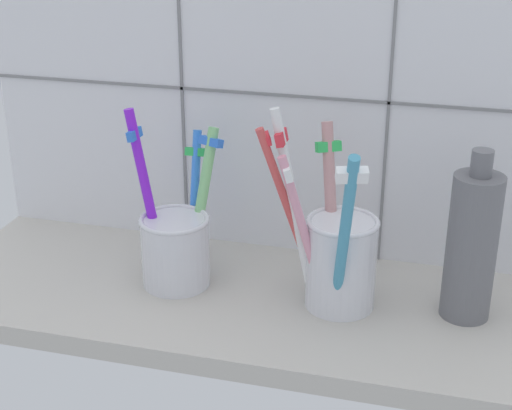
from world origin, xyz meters
TOP-DOWN VIEW (x-y plane):
  - counter_slab at (0.00, 0.00)cm, footprint 64.00×22.00cm
  - tile_wall_back at (0.00, 12.00)cm, footprint 64.00×2.20cm
  - toothbrush_cup_left at (-8.18, 0.95)cm, footprint 8.35×9.90cm
  - toothbrush_cup_right at (7.78, 0.48)cm, footprint 11.31×13.41cm
  - ceramic_vase at (19.64, 1.82)cm, footprint 4.51×4.51cm

SIDE VIEW (x-z plane):
  - counter_slab at x=0.00cm, z-range 0.00..2.00cm
  - toothbrush_cup_left at x=-8.18cm, z-range -2.55..15.16cm
  - toothbrush_cup_right at x=7.78cm, z-range -2.12..16.95cm
  - ceramic_vase at x=19.64cm, z-range 1.06..17.18cm
  - tile_wall_back at x=0.00cm, z-range 0.00..45.00cm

